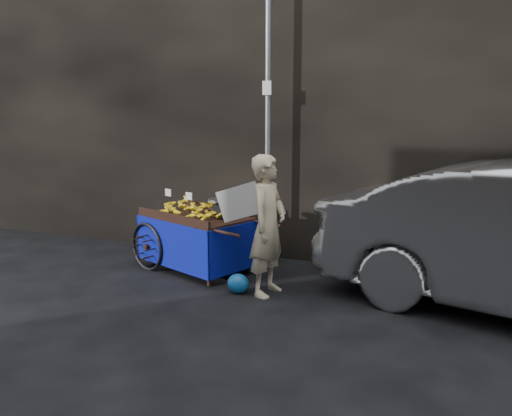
% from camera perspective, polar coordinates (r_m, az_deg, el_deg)
% --- Properties ---
extents(ground, '(80.00, 80.00, 0.00)m').
position_cam_1_polar(ground, '(6.04, -5.63, -9.32)').
color(ground, black).
rests_on(ground, ground).
extents(building_wall, '(13.50, 2.00, 5.00)m').
position_cam_1_polar(building_wall, '(7.98, 5.28, 13.78)').
color(building_wall, black).
rests_on(building_wall, ground).
extents(street_pole, '(0.12, 0.10, 4.00)m').
position_cam_1_polar(street_pole, '(6.76, 1.39, 10.21)').
color(street_pole, slate).
rests_on(street_pole, ground).
extents(banana_cart, '(2.16, 1.55, 1.07)m').
position_cam_1_polar(banana_cart, '(6.73, -6.97, -1.40)').
color(banana_cart, black).
rests_on(banana_cart, ground).
extents(vendor, '(0.81, 0.63, 1.62)m').
position_cam_1_polar(vendor, '(5.68, 1.35, -2.01)').
color(vendor, '#C6B793').
rests_on(vendor, ground).
extents(plastic_bag, '(0.26, 0.21, 0.23)m').
position_cam_1_polar(plastic_bag, '(5.88, -2.05, -8.62)').
color(plastic_bag, '#165BA9').
rests_on(plastic_bag, ground).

